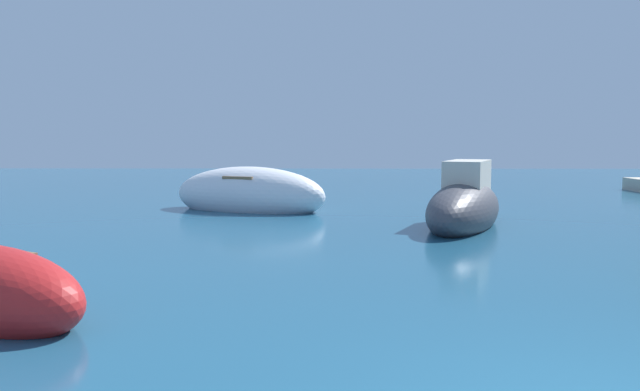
# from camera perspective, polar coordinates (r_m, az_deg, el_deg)

# --- Properties ---
(moored_boat_1) EXTENTS (5.11, 3.44, 1.66)m
(moored_boat_1) POSITION_cam_1_polar(r_m,az_deg,el_deg) (18.39, -6.49, 0.09)
(moored_boat_1) COLOR white
(moored_boat_1) RESTS_ON ground
(moored_boat_5) EXTENTS (3.23, 5.08, 1.87)m
(moored_boat_5) POSITION_cam_1_polar(r_m,az_deg,el_deg) (15.43, 13.10, -0.95)
(moored_boat_5) COLOR #3F3F47
(moored_boat_5) RESTS_ON ground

